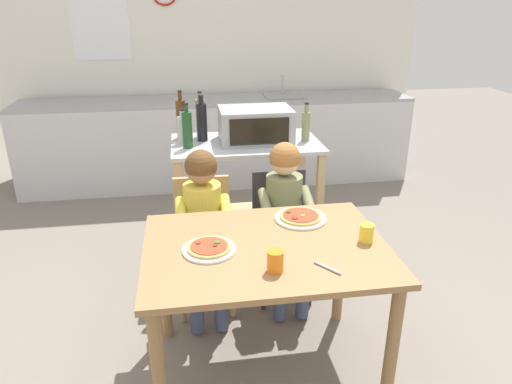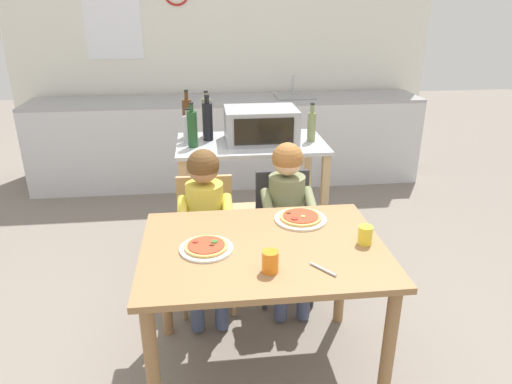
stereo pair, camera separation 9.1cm
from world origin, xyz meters
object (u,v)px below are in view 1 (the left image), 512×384
bottle_slim_sauce (187,129)px  serving_spoon (327,268)px  bottle_brown_beer (183,129)px  dining_chair_left (204,234)px  bottle_clear_vinegar (201,117)px  pizza_plate_cream (300,217)px  child_in_yellow_shirt (204,216)px  dining_chair_right (281,225)px  bottle_squat_spirits (202,121)px  child_in_olive_shirt (286,207)px  dining_table (266,266)px  bottle_tall_green_wine (181,118)px  pizza_plate_white (209,248)px  kitchen_island_cart (246,182)px  drinking_cup_yellow (366,233)px  drinking_cup_orange (275,261)px  bottle_dark_olive_oil (306,125)px  toaster_oven (255,125)px

bottle_slim_sauce → serving_spoon: 1.50m
bottle_brown_beer → dining_chair_left: size_ratio=0.29×
bottle_clear_vinegar → pizza_plate_cream: bottle_clear_vinegar is taller
child_in_yellow_shirt → bottle_slim_sauce: bearing=96.3°
bottle_slim_sauce → dining_chair_right: (0.56, -0.40, -0.55)m
serving_spoon → bottle_squat_spirits: bearing=106.5°
serving_spoon → child_in_olive_shirt: bearing=89.8°
dining_table → serving_spoon: 0.36m
bottle_tall_green_wine → bottle_clear_vinegar: bearing=1.8°
bottle_slim_sauce → pizza_plate_white: size_ratio=1.21×
bottle_slim_sauce → dining_chair_right: 0.88m
kitchen_island_cart → drinking_cup_yellow: bearing=-71.5°
dining_chair_right → drinking_cup_orange: (-0.23, -0.95, 0.32)m
child_in_olive_shirt → pizza_plate_white: size_ratio=4.15×
kitchen_island_cart → pizza_plate_cream: kitchen_island_cart is taller
child_in_yellow_shirt → bottle_clear_vinegar: bearing=87.3°
bottle_brown_beer → drinking_cup_yellow: bottle_brown_beer is taller
dining_table → dining_chair_right: (0.23, 0.72, -0.16)m
bottle_slim_sauce → child_in_olive_shirt: bearing=-42.9°
dining_chair_right → pizza_plate_white: bearing=-124.1°
bottle_squat_spirits → dining_chair_right: 0.91m
pizza_plate_cream → drinking_cup_yellow: bearing=-48.4°
bottle_squat_spirits → bottle_slim_sauce: bottle_squat_spirits is taller
dining_chair_left → pizza_plate_white: bearing=-90.0°
bottle_brown_beer → child_in_yellow_shirt: 0.77m
bottle_tall_green_wine → dining_chair_right: (0.59, -0.65, -0.57)m
dining_table → dining_chair_left: bearing=111.4°
bottle_squat_spirits → pizza_plate_white: 1.32m
bottle_dark_olive_oil → dining_chair_left: bottle_dark_olive_oil is taller
dining_table → dining_chair_left: 0.75m
kitchen_island_cart → pizza_plate_white: size_ratio=4.12×
pizza_plate_cream → drinking_cup_orange: size_ratio=2.83×
child_in_yellow_shirt → child_in_olive_shirt: (0.50, 0.04, 0.00)m
bottle_brown_beer → child_in_olive_shirt: size_ratio=0.23×
dining_chair_right → pizza_plate_white: dining_chair_right is taller
toaster_oven → pizza_plate_white: toaster_oven is taller
pizza_plate_white → bottle_tall_green_wine: bearing=94.1°
bottle_squat_spirits → dining_chair_right: bottle_squat_spirits is taller
kitchen_island_cart → dining_chair_right: (0.16, -0.47, -0.12)m
dining_table → serving_spoon: bearing=-47.6°
bottle_clear_vinegar → pizza_plate_white: bottle_clear_vinegar is taller
pizza_plate_cream → drinking_cup_yellow: drinking_cup_yellow is taller
toaster_oven → dining_chair_left: size_ratio=0.61×
bottle_dark_olive_oil → pizza_plate_white: (-0.75, -1.18, -0.25)m
bottle_brown_beer → child_in_olive_shirt: bearing=-47.5°
bottle_slim_sauce → child_in_olive_shirt: size_ratio=0.29×
bottle_squat_spirits → child_in_olive_shirt: bottle_squat_spirits is taller
dining_chair_right → serving_spoon: bearing=-90.2°
child_in_yellow_shirt → pizza_plate_cream: (0.50, -0.31, 0.10)m
bottle_slim_sauce → dining_chair_right: size_ratio=0.37×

